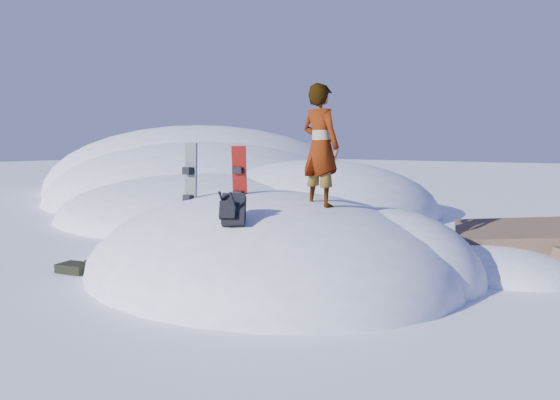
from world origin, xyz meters
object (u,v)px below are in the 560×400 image
Objects in this scene: snowboard_red at (239,185)px; snowboard_dark at (190,188)px; backpack at (233,210)px; person at (320,146)px.

snowboard_red is 1.00m from snowboard_dark.
snowboard_red is 2.49× the size of backpack.
backpack is (0.90, -1.25, -0.25)m from snowboard_red.
person is (2.47, 0.42, 0.75)m from snowboard_dark.
person is (0.59, 1.47, 0.92)m from backpack.
person is (1.49, 0.22, 0.67)m from snowboard_red.
snowboard_red is 0.70× the size of person.
backpack is at bearing -21.71° from snowboard_dark.
backpack is (1.88, -1.05, -0.17)m from snowboard_dark.
snowboard_dark is at bearing 174.21° from snowboard_red.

